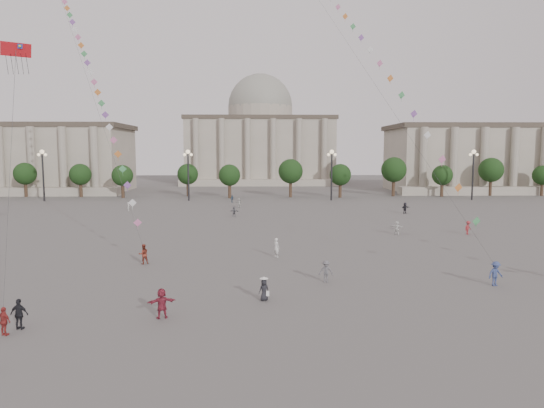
{
  "coord_description": "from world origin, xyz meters",
  "views": [
    {
      "loc": [
        0.15,
        -31.41,
        10.27
      ],
      "look_at": [
        1.15,
        12.0,
        5.55
      ],
      "focal_mm": 32.0,
      "sensor_mm": 36.0,
      "label": 1
    }
  ],
  "objects": [
    {
      "name": "kite_flyer_0",
      "position": [
        -10.62,
        12.39,
        0.92
      ],
      "size": [
        1.11,
        1.02,
        1.85
      ],
      "primitive_type": "imported",
      "rotation": [
        0.0,
        0.0,
        3.6
      ],
      "color": "maroon",
      "rests_on": "ground"
    },
    {
      "name": "person_crowd_12",
      "position": [
        -4.09,
        44.52,
        0.81
      ],
      "size": [
        1.58,
        0.86,
        1.63
      ],
      "primitive_type": "imported",
      "rotation": [
        0.0,
        0.0,
        2.87
      ],
      "color": "slate",
      "rests_on": "ground"
    },
    {
      "name": "tree_row",
      "position": [
        0.0,
        78.0,
        5.39
      ],
      "size": [
        137.12,
        5.12,
        8.0
      ],
      "color": "#34231A",
      "rests_on": "ground"
    },
    {
      "name": "tourist_0",
      "position": [
        -14.24,
        -4.87,
        0.82
      ],
      "size": [
        1.04,
        0.77,
        1.64
      ],
      "primitive_type": "imported",
      "rotation": [
        0.0,
        0.0,
        2.71
      ],
      "color": "maroon",
      "rests_on": "ground"
    },
    {
      "name": "dragon_kite",
      "position": [
        -19.11,
        8.21,
        17.4
      ],
      "size": [
        3.55,
        7.44,
        21.86
      ],
      "color": "red",
      "rests_on": "ground"
    },
    {
      "name": "person_crowd_9",
      "position": [
        24.13,
        48.03,
        0.92
      ],
      "size": [
        1.74,
        1.39,
        1.85
      ],
      "primitive_type": "imported",
      "rotation": [
        0.0,
        0.0,
        0.57
      ],
      "color": "black",
      "rests_on": "ground"
    },
    {
      "name": "tourist_2",
      "position": [
        -5.99,
        -2.22,
        0.95
      ],
      "size": [
        1.84,
        1.12,
        1.89
      ],
      "primitive_type": "imported",
      "rotation": [
        0.0,
        0.0,
        3.48
      ],
      "color": "maroon",
      "rests_on": "ground"
    },
    {
      "name": "tourist_4",
      "position": [
        -13.85,
        -3.93,
        0.91
      ],
      "size": [
        1.11,
        0.58,
        1.82
      ],
      "primitive_type": "imported",
      "rotation": [
        0.0,
        0.0,
        3.01
      ],
      "color": "black",
      "rests_on": "ground"
    },
    {
      "name": "person_crowd_8",
      "position": [
        25.88,
        27.46,
        0.85
      ],
      "size": [
        1.26,
        1.12,
        1.69
      ],
      "primitive_type": "imported",
      "rotation": [
        0.0,
        0.0,
        0.57
      ],
      "color": "maroon",
      "rests_on": "ground"
    },
    {
      "name": "kite_train_mid",
      "position": [
        10.3,
        36.86,
        29.52
      ],
      "size": [
        15.31,
        60.42,
        81.87
      ],
      "color": "#3F3F3F",
      "rests_on": "ground"
    },
    {
      "name": "lamp_post_far_east",
      "position": [
        45.0,
        70.0,
        7.35
      ],
      "size": [
        2.0,
        0.9,
        10.65
      ],
      "color": "#262628",
      "rests_on": "ground"
    },
    {
      "name": "ground",
      "position": [
        0.0,
        0.0,
        0.0
      ],
      "size": [
        360.0,
        360.0,
        0.0
      ],
      "primitive_type": "plane",
      "color": "#54514F",
      "rests_on": "ground"
    },
    {
      "name": "person_crowd_13",
      "position": [
        1.65,
        15.05,
        0.95
      ],
      "size": [
        0.8,
        0.82,
        1.9
      ],
      "primitive_type": "imported",
      "rotation": [
        0.0,
        0.0,
        2.28
      ],
      "color": "silver",
      "rests_on": "ground"
    },
    {
      "name": "lamp_post_mid_east",
      "position": [
        15.0,
        70.0,
        7.35
      ],
      "size": [
        2.0,
        0.9,
        10.65
      ],
      "color": "#262628",
      "rests_on": "ground"
    },
    {
      "name": "person_crowd_10",
      "position": [
        -22.93,
        52.79,
        0.74
      ],
      "size": [
        0.39,
        0.56,
        1.48
      ],
      "primitive_type": "imported",
      "rotation": [
        0.0,
        0.0,
        1.64
      ],
      "color": "silver",
      "rests_on": "ground"
    },
    {
      "name": "kite_train_west",
      "position": [
        -21.36,
        29.24,
        21.92
      ],
      "size": [
        20.81,
        31.7,
        53.39
      ],
      "color": "#3F3F3F",
      "rests_on": "ground"
    },
    {
      "name": "lamp_post_far_west",
      "position": [
        -45.0,
        70.0,
        7.35
      ],
      "size": [
        2.0,
        0.9,
        10.65
      ],
      "color": "#262628",
      "rests_on": "ground"
    },
    {
      "name": "kite_flyer_1",
      "position": [
        18.13,
        4.49,
        0.96
      ],
      "size": [
        1.38,
        1.02,
        1.91
      ],
      "primitive_type": "imported",
      "rotation": [
        0.0,
        0.0,
        0.27
      ],
      "color": "#354478",
      "rests_on": "ground"
    },
    {
      "name": "person_crowd_0",
      "position": [
        -5.71,
        66.28,
        0.74
      ],
      "size": [
        0.85,
        0.88,
        1.48
      ],
      "primitive_type": "imported",
      "rotation": [
        0.0,
        0.0,
        0.83
      ],
      "color": "navy",
      "rests_on": "ground"
    },
    {
      "name": "person_crowd_6",
      "position": [
        5.27,
        5.81,
        0.88
      ],
      "size": [
        1.21,
        0.79,
        1.76
      ],
      "primitive_type": "imported",
      "rotation": [
        0.0,
        0.0,
        6.16
      ],
      "color": "#5A595E",
      "rests_on": "ground"
    },
    {
      "name": "hat_person",
      "position": [
        0.35,
        1.19,
        0.81
      ],
      "size": [
        0.87,
        0.74,
        1.69
      ],
      "color": "black",
      "rests_on": "ground"
    },
    {
      "name": "lamp_post_mid_west",
      "position": [
        -15.0,
        70.0,
        7.35
      ],
      "size": [
        2.0,
        0.9,
        10.65
      ],
      "color": "#262628",
      "rests_on": "ground"
    },
    {
      "name": "hall_central",
      "position": [
        0.0,
        129.22,
        14.23
      ],
      "size": [
        48.3,
        34.3,
        35.5
      ],
      "color": "#9D9584",
      "rests_on": "ground"
    },
    {
      "name": "person_crowd_4",
      "position": [
        -3.9,
        57.12,
        0.89
      ],
      "size": [
        1.36,
        1.67,
        1.79
      ],
      "primitive_type": "imported",
      "rotation": [
        0.0,
        0.0,
        4.12
      ],
      "color": "silver",
      "rests_on": "ground"
    },
    {
      "name": "person_crowd_7",
      "position": [
        17.05,
        27.74,
        0.85
      ],
      "size": [
        1.65,
        0.87,
        1.7
      ],
      "primitive_type": "imported",
      "rotation": [
        0.0,
        0.0,
        2.89
      ],
      "color": "silver",
      "rests_on": "ground"
    }
  ]
}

